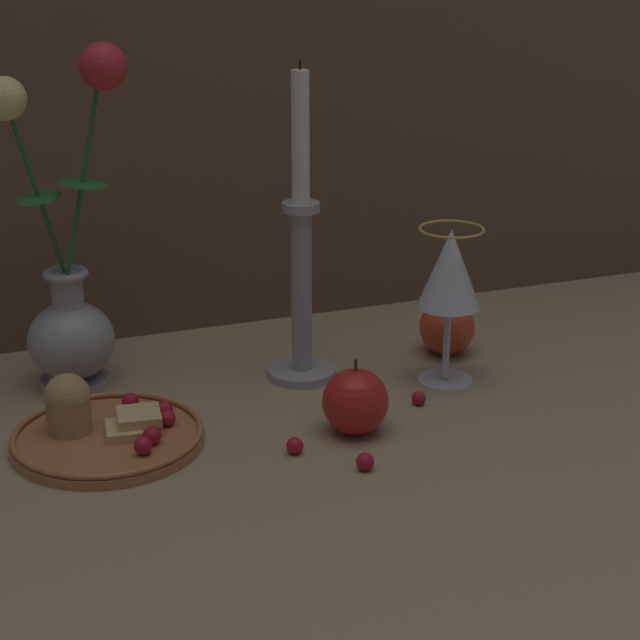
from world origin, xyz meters
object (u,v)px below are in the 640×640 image
Objects in this scene: vase at (69,291)px; wine_glass at (450,274)px; candlestick at (301,274)px; apple_beside_vase at (447,327)px; apple_near_glass at (355,401)px; plate_with_pastries at (102,428)px.

wine_glass is at bearing -18.77° from vase.
wine_glass is at bearing -24.75° from candlestick.
vase is 0.44m from apple_beside_vase.
wine_glass is at bearing 30.36° from apple_near_glass.
candlestick is 4.50× the size of apple_beside_vase.
apple_beside_vase is at bearing 40.76° from apple_near_glass.
apple_beside_vase reaches higher than plate_with_pastries.
plate_with_pastries is at bearing -177.47° from wine_glass.
apple_near_glass is at bearing -139.24° from apple_beside_vase.
candlestick is 0.21m from apple_beside_vase.
apple_beside_vase is at bearing 62.45° from wine_glass.
apple_beside_vase is at bearing 11.91° from plate_with_pastries.
vase is at bearing 138.49° from apple_near_glass.
vase is at bearing 91.08° from plate_with_pastries.
plate_with_pastries is at bearing 164.43° from apple_near_glass.
vase is 0.34m from apple_near_glass.
apple_near_glass is (-0.18, -0.16, 0.00)m from apple_beside_vase.
wine_glass is (0.39, 0.02, 0.11)m from plate_with_pastries.
vase reaches higher than apple_beside_vase.
apple_beside_vase is (0.04, 0.07, -0.09)m from wine_glass.
vase reaches higher than plate_with_pastries.
candlestick reaches higher than wine_glass.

